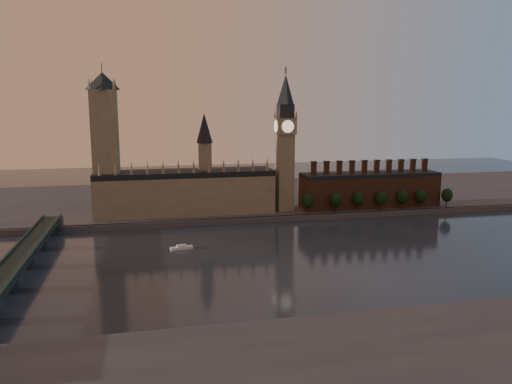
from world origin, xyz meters
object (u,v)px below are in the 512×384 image
victoria_tower (105,140)px  river_boat (182,247)px  big_ben (285,141)px  westminster_bridge (16,266)px

victoria_tower → river_boat: 109.79m
big_ben → westminster_bridge: (-165.00, -112.70, -49.39)m
victoria_tower → westminster_bridge: (-35.00, -117.70, -51.65)m
big_ben → river_boat: size_ratio=7.91×
river_boat → westminster_bridge: bearing=-166.2°
westminster_bridge → river_boat: 89.28m
victoria_tower → big_ben: size_ratio=1.01×
big_ben → victoria_tower: bearing=177.8°
big_ben → westminster_bridge: 205.83m
big_ben → westminster_bridge: bearing=-145.7°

